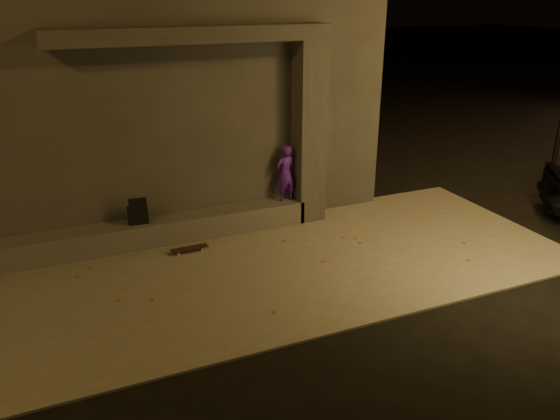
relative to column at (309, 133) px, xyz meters
name	(u,v)px	position (x,y,z in m)	size (l,w,h in m)	color
ground	(314,331)	(-1.70, -3.75, -1.84)	(120.00, 120.00, 0.00)	black
sidewalk	(262,268)	(-1.70, -1.75, -1.82)	(11.00, 4.40, 0.04)	#625E56
building	(144,83)	(-2.70, 2.74, 0.77)	(9.00, 5.10, 5.22)	#383633
ledge	(154,231)	(-3.20, 0.00, -1.58)	(6.00, 0.55, 0.45)	#524F4A
column	(309,133)	(0.00, 0.00, 0.00)	(0.55, 0.55, 3.60)	#383633
canopy	(195,34)	(-2.20, 0.05, 1.94)	(5.00, 0.70, 0.28)	#383633
skateboarder	(286,173)	(-0.50, 0.00, -0.77)	(0.42, 0.28, 1.16)	#451797
backpack	(138,214)	(-3.47, 0.00, -1.17)	(0.39, 0.28, 0.51)	black
skateboard	(190,248)	(-2.70, -0.65, -1.74)	(0.68, 0.20, 0.07)	black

